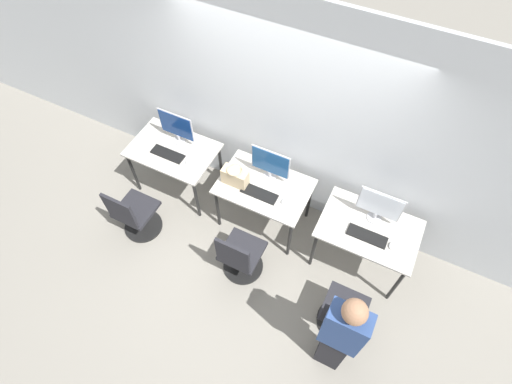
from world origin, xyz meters
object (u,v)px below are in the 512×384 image
(person_right, at_px, (341,335))
(office_chair_left, at_px, (135,215))
(mouse_left, at_px, (188,161))
(monitor_center, at_px, (270,164))
(monitor_left, at_px, (176,127))
(office_chair_right, at_px, (342,315))
(keyboard_left, at_px, (168,154))
(monitor_right, at_px, (379,206))
(handbag, at_px, (235,177))
(mouse_right, at_px, (392,246))
(keyboard_center, at_px, (259,194))
(office_chair_center, at_px, (240,257))
(mouse_center, at_px, (284,201))
(keyboard_right, at_px, (367,236))

(person_right, bearing_deg, office_chair_left, 171.51)
(mouse_left, bearing_deg, monitor_center, 13.62)
(monitor_left, bearing_deg, office_chair_right, -21.76)
(keyboard_left, height_order, monitor_right, monitor_right)
(keyboard_left, height_order, handbag, handbag)
(mouse_right, relative_size, handbag, 0.30)
(monitor_center, relative_size, keyboard_center, 1.10)
(keyboard_center, height_order, mouse_right, mouse_right)
(monitor_center, bearing_deg, office_chair_center, -85.59)
(monitor_left, xyz_separation_m, keyboard_left, (0.00, -0.26, -0.23))
(office_chair_left, xyz_separation_m, mouse_center, (1.63, 0.73, 0.41))
(keyboard_center, xyz_separation_m, keyboard_right, (1.26, 0.02, 0.00))
(office_chair_right, bearing_deg, monitor_left, 158.24)
(office_chair_left, xyz_separation_m, monitor_center, (1.34, 0.98, 0.64))
(office_chair_right, bearing_deg, keyboard_right, 94.84)
(monitor_right, bearing_deg, person_right, -86.42)
(keyboard_left, bearing_deg, office_chair_center, -26.33)
(office_chair_center, bearing_deg, mouse_center, 70.97)
(mouse_left, distance_m, mouse_center, 1.26)
(mouse_center, relative_size, office_chair_right, 0.10)
(keyboard_left, distance_m, keyboard_center, 1.26)
(keyboard_left, relative_size, monitor_right, 0.91)
(mouse_left, relative_size, keyboard_center, 0.21)
(monitor_left, distance_m, handbag, 0.99)
(office_chair_left, xyz_separation_m, keyboard_center, (1.34, 0.71, 0.41))
(keyboard_left, height_order, office_chair_left, office_chair_left)
(office_chair_left, xyz_separation_m, monitor_right, (2.59, 0.98, 0.64))
(handbag, bearing_deg, keyboard_left, 179.56)
(office_chair_left, distance_m, monitor_right, 2.85)
(keyboard_right, distance_m, mouse_right, 0.26)
(keyboard_right, relative_size, person_right, 0.27)
(mouse_left, height_order, mouse_center, same)
(monitor_center, distance_m, office_chair_right, 1.78)
(monitor_left, xyz_separation_m, mouse_center, (1.55, -0.26, -0.23))
(office_chair_center, bearing_deg, keyboard_right, 28.50)
(monitor_center, relative_size, handbag, 1.55)
(mouse_left, bearing_deg, office_chair_right, -18.82)
(mouse_left, xyz_separation_m, office_chair_right, (2.29, -0.78, -0.41))
(keyboard_right, xyz_separation_m, office_chair_right, (0.06, -0.76, -0.41))
(monitor_center, relative_size, mouse_center, 5.18)
(office_chair_right, bearing_deg, keyboard_center, 150.73)
(office_chair_left, relative_size, mouse_right, 9.82)
(office_chair_left, distance_m, person_right, 2.76)
(office_chair_center, distance_m, keyboard_right, 1.41)
(monitor_right, height_order, handbag, monitor_right)
(office_chair_left, distance_m, monitor_center, 1.78)
(person_right, bearing_deg, monitor_left, 151.78)
(person_right, bearing_deg, mouse_right, 80.98)
(keyboard_center, height_order, office_chair_center, office_chair_center)
(monitor_center, xyz_separation_m, mouse_right, (1.52, -0.26, -0.23))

